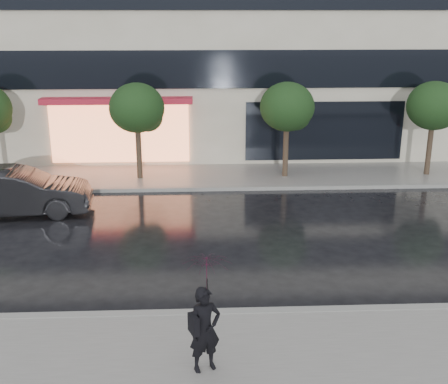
{
  "coord_description": "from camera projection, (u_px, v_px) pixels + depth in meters",
  "views": [
    {
      "loc": [
        -0.53,
        -12.31,
        6.62
      ],
      "look_at": [
        0.19,
        3.91,
        1.4
      ],
      "focal_mm": 45.0,
      "sensor_mm": 36.0,
      "label": 1
    }
  ],
  "objects": [
    {
      "name": "tree_mid_west",
      "position": [
        138.0,
        110.0,
        22.27
      ],
      "size": [
        2.2,
        2.2,
        3.99
      ],
      "color": "#33261C",
      "rests_on": "ground"
    },
    {
      "name": "sidewalk_near",
      "position": [
        231.0,
        374.0,
        10.64
      ],
      "size": [
        60.0,
        4.5,
        0.12
      ],
      "primitive_type": "cube",
      "color": "slate",
      "rests_on": "ground"
    },
    {
      "name": "tree_mid_east",
      "position": [
        288.0,
        109.0,
        22.53
      ],
      "size": [
        2.2,
        2.2,
        3.99
      ],
      "color": "#33261C",
      "rests_on": "ground"
    },
    {
      "name": "ground",
      "position": [
        223.0,
        295.0,
        13.75
      ],
      "size": [
        120.0,
        120.0,
        0.0
      ],
      "primitive_type": "plane",
      "color": "black",
      "rests_on": "ground"
    },
    {
      "name": "curb_far",
      "position": [
        214.0,
        189.0,
        21.81
      ],
      "size": [
        60.0,
        0.25,
        0.14
      ],
      "primitive_type": "cube",
      "color": "gray",
      "rests_on": "ground"
    },
    {
      "name": "pedestrian_with_umbrella",
      "position": [
        206.0,
        298.0,
        10.28
      ],
      "size": [
        1.16,
        1.17,
        2.34
      ],
      "rotation": [
        0.0,
        0.0,
        0.39
      ],
      "color": "black",
      "rests_on": "sidewalk_near"
    },
    {
      "name": "sidewalk_far",
      "position": [
        213.0,
        176.0,
        23.48
      ],
      "size": [
        60.0,
        3.5,
        0.12
      ],
      "primitive_type": "cube",
      "color": "slate",
      "rests_on": "ground"
    },
    {
      "name": "tree_far_east",
      "position": [
        435.0,
        107.0,
        22.78
      ],
      "size": [
        2.2,
        2.2,
        3.99
      ],
      "color": "#33261C",
      "rests_on": "ground"
    },
    {
      "name": "curb_near",
      "position": [
        225.0,
        313.0,
        12.78
      ],
      "size": [
        60.0,
        0.25,
        0.14
      ],
      "primitive_type": "cube",
      "color": "gray",
      "rests_on": "ground"
    },
    {
      "name": "parked_car",
      "position": [
        17.0,
        192.0,
        18.98
      ],
      "size": [
        5.02,
        2.14,
        1.61
      ],
      "primitive_type": "imported",
      "rotation": [
        0.0,
        0.0,
        1.66
      ],
      "color": "black",
      "rests_on": "ground"
    }
  ]
}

